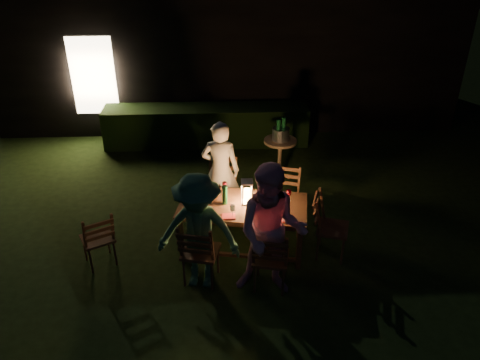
{
  "coord_description": "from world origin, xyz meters",
  "views": [
    {
      "loc": [
        -0.23,
        -5.35,
        4.18
      ],
      "look_at": [
        0.04,
        0.34,
        0.98
      ],
      "focal_mm": 35.0,
      "sensor_mm": 36.0,
      "label": 1
    }
  ],
  "objects_px": {
    "person_opp_right": "(272,232)",
    "bottle_bucket_b": "(283,131)",
    "chair_far_left": "(221,200)",
    "ice_bucket": "(281,134)",
    "chair_near_left": "(201,262)",
    "chair_near_right": "(270,268)",
    "dining_table": "(243,209)",
    "chair_end": "(330,237)",
    "person_house_side": "(221,170)",
    "side_table": "(280,145)",
    "chair_far_right": "(284,206)",
    "chair_spare": "(99,247)",
    "bottle_bucket_a": "(278,132)",
    "bottle_table": "(225,195)",
    "lantern": "(247,193)",
    "person_opp_left": "(198,233)"
  },
  "relations": [
    {
      "from": "person_opp_right",
      "to": "lantern",
      "type": "bearing_deg",
      "value": 114.69
    },
    {
      "from": "person_opp_right",
      "to": "side_table",
      "type": "distance_m",
      "value": 2.94
    },
    {
      "from": "ice_bucket",
      "to": "chair_spare",
      "type": "bearing_deg",
      "value": -140.17
    },
    {
      "from": "ice_bucket",
      "to": "bottle_bucket_a",
      "type": "height_order",
      "value": "bottle_bucket_a"
    },
    {
      "from": "chair_spare",
      "to": "bottle_table",
      "type": "xyz_separation_m",
      "value": [
        1.72,
        0.31,
        0.6
      ]
    },
    {
      "from": "lantern",
      "to": "ice_bucket",
      "type": "bearing_deg",
      "value": 70.24
    },
    {
      "from": "bottle_bucket_a",
      "to": "bottle_table",
      "type": "bearing_deg",
      "value": -116.54
    },
    {
      "from": "chair_far_right",
      "to": "chair_spare",
      "type": "xyz_separation_m",
      "value": [
        -2.65,
        -0.93,
        -0.0
      ]
    },
    {
      "from": "dining_table",
      "to": "side_table",
      "type": "bearing_deg",
      "value": 79.37
    },
    {
      "from": "chair_far_right",
      "to": "bottle_bucket_a",
      "type": "distance_m",
      "value": 1.47
    },
    {
      "from": "chair_far_right",
      "to": "person_opp_right",
      "type": "distance_m",
      "value": 1.71
    },
    {
      "from": "chair_spare",
      "to": "person_house_side",
      "type": "relative_size",
      "value": 0.56
    },
    {
      "from": "chair_near_right",
      "to": "chair_end",
      "type": "bearing_deg",
      "value": 46.44
    },
    {
      "from": "chair_near_left",
      "to": "side_table",
      "type": "distance_m",
      "value": 3.03
    },
    {
      "from": "chair_far_left",
      "to": "person_house_side",
      "type": "bearing_deg",
      "value": -85.29
    },
    {
      "from": "chair_far_left",
      "to": "chair_far_right",
      "type": "distance_m",
      "value": 1.0
    },
    {
      "from": "chair_near_left",
      "to": "chair_near_right",
      "type": "relative_size",
      "value": 1.02
    },
    {
      "from": "dining_table",
      "to": "person_house_side",
      "type": "xyz_separation_m",
      "value": [
        -0.3,
        0.89,
        0.14
      ]
    },
    {
      "from": "chair_near_left",
      "to": "side_table",
      "type": "height_order",
      "value": "chair_near_left"
    },
    {
      "from": "chair_spare",
      "to": "bottle_bucket_a",
      "type": "bearing_deg",
      "value": 11.89
    },
    {
      "from": "person_opp_right",
      "to": "person_opp_left",
      "type": "distance_m",
      "value": 0.9
    },
    {
      "from": "chair_far_right",
      "to": "chair_end",
      "type": "height_order",
      "value": "chair_end"
    },
    {
      "from": "chair_spare",
      "to": "side_table",
      "type": "xyz_separation_m",
      "value": [
        2.73,
        2.28,
        0.42
      ]
    },
    {
      "from": "person_house_side",
      "to": "side_table",
      "type": "height_order",
      "value": "person_house_side"
    },
    {
      "from": "lantern",
      "to": "chair_near_left",
      "type": "bearing_deg",
      "value": -131.64
    },
    {
      "from": "lantern",
      "to": "bottle_bucket_b",
      "type": "height_order",
      "value": "bottle_bucket_b"
    },
    {
      "from": "person_house_side",
      "to": "lantern",
      "type": "height_order",
      "value": "person_house_side"
    },
    {
      "from": "chair_far_right",
      "to": "side_table",
      "type": "bearing_deg",
      "value": -76.09
    },
    {
      "from": "chair_near_left",
      "to": "person_house_side",
      "type": "height_order",
      "value": "person_house_side"
    },
    {
      "from": "bottle_bucket_b",
      "to": "person_opp_left",
      "type": "bearing_deg",
      "value": -116.82
    },
    {
      "from": "chair_far_left",
      "to": "ice_bucket",
      "type": "xyz_separation_m",
      "value": [
        1.07,
        1.17,
        0.59
      ]
    },
    {
      "from": "dining_table",
      "to": "person_opp_right",
      "type": "height_order",
      "value": "person_opp_right"
    },
    {
      "from": "person_opp_left",
      "to": "ice_bucket",
      "type": "distance_m",
      "value": 3.05
    },
    {
      "from": "person_opp_right",
      "to": "bottle_bucket_b",
      "type": "xyz_separation_m",
      "value": [
        0.52,
        2.94,
        0.05
      ]
    },
    {
      "from": "person_opp_left",
      "to": "chair_end",
      "type": "bearing_deg",
      "value": 26.09
    },
    {
      "from": "chair_far_right",
      "to": "bottle_table",
      "type": "height_order",
      "value": "bottle_table"
    },
    {
      "from": "lantern",
      "to": "chair_end",
      "type": "bearing_deg",
      "value": -12.52
    },
    {
      "from": "person_house_side",
      "to": "chair_far_right",
      "type": "bearing_deg",
      "value": 177.07
    },
    {
      "from": "chair_far_right",
      "to": "chair_far_left",
      "type": "bearing_deg",
      "value": 7.19
    },
    {
      "from": "chair_far_right",
      "to": "person_opp_left",
      "type": "relative_size",
      "value": 0.57
    },
    {
      "from": "person_opp_right",
      "to": "bottle_bucket_b",
      "type": "height_order",
      "value": "person_opp_right"
    },
    {
      "from": "bottle_table",
      "to": "side_table",
      "type": "bearing_deg",
      "value": 62.76
    },
    {
      "from": "chair_far_left",
      "to": "bottle_table",
      "type": "distance_m",
      "value": 0.98
    },
    {
      "from": "chair_far_left",
      "to": "person_opp_left",
      "type": "bearing_deg",
      "value": 93.28
    },
    {
      "from": "person_opp_right",
      "to": "side_table",
      "type": "relative_size",
      "value": 2.28
    },
    {
      "from": "dining_table",
      "to": "chair_end",
      "type": "bearing_deg",
      "value": 0.12
    },
    {
      "from": "chair_near_left",
      "to": "person_opp_left",
      "type": "height_order",
      "value": "person_opp_left"
    },
    {
      "from": "chair_end",
      "to": "chair_spare",
      "type": "bearing_deg",
      "value": -71.32
    },
    {
      "from": "side_table",
      "to": "ice_bucket",
      "type": "relative_size",
      "value": 2.61
    },
    {
      "from": "chair_far_left",
      "to": "ice_bucket",
      "type": "bearing_deg",
      "value": -118.88
    }
  ]
}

